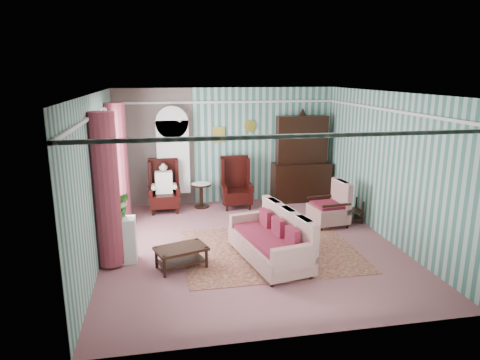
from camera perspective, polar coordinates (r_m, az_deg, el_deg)
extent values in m
plane|color=#8B5054|center=(8.38, 1.43, -8.69)|extent=(6.00, 6.00, 0.00)
cube|color=#3C6D64|center=(10.83, -1.80, 4.54)|extent=(5.50, 0.02, 2.90)
cube|color=#3C6D64|center=(5.15, 8.43, -6.41)|extent=(5.50, 0.02, 2.90)
cube|color=#3C6D64|center=(7.85, -18.55, 0.14)|extent=(0.02, 6.00, 2.90)
cube|color=#3C6D64|center=(8.91, 19.08, 1.68)|extent=(0.02, 6.00, 2.90)
cube|color=silver|center=(7.74, 1.56, 11.54)|extent=(5.50, 6.00, 0.02)
cube|color=#8C4754|center=(10.70, -11.38, 4.15)|extent=(1.90, 0.01, 2.90)
cube|color=silver|center=(7.76, 1.54, 8.95)|extent=(5.50, 6.00, 0.05)
cube|color=white|center=(8.41, -17.86, 1.78)|extent=(0.04, 1.50, 1.90)
cylinder|color=brown|center=(7.42, -17.42, -1.36)|extent=(0.44, 0.44, 2.60)
cylinder|color=brown|center=(9.45, -15.99, 1.97)|extent=(0.44, 0.44, 2.60)
cube|color=#AE902E|center=(10.73, -2.85, 6.06)|extent=(0.30, 0.03, 0.38)
cube|color=silver|center=(10.62, -8.88, 2.37)|extent=(0.80, 0.28, 2.24)
cube|color=black|center=(11.05, 8.23, 3.17)|extent=(1.50, 0.56, 2.36)
cube|color=black|center=(10.35, -10.09, -0.81)|extent=(0.76, 0.80, 1.25)
cube|color=black|center=(10.49, -0.50, -0.37)|extent=(0.76, 0.80, 1.25)
cylinder|color=black|center=(10.61, -5.16, -2.08)|extent=(0.50, 0.50, 0.60)
cube|color=black|center=(9.85, 14.57, -3.96)|extent=(0.45, 0.38, 0.54)
cube|color=white|center=(7.83, -15.69, -7.74)|extent=(0.55, 0.35, 0.80)
cube|color=#481E18|center=(8.17, 3.95, -9.29)|extent=(3.20, 2.60, 0.01)
cube|color=beige|center=(7.50, 3.96, -6.99)|extent=(1.45, 2.08, 1.10)
cube|color=beige|center=(9.49, 11.74, -3.09)|extent=(0.83, 0.89, 0.98)
cube|color=black|center=(7.47, -7.82, -10.20)|extent=(0.97, 0.76, 0.37)
imported|color=#1B5319|center=(7.58, -15.99, -3.80)|extent=(0.42, 0.39, 0.37)
imported|color=#204A17|center=(7.73, -15.40, -3.18)|extent=(0.26, 0.22, 0.43)
imported|color=#2A551A|center=(7.73, -16.54, -3.29)|extent=(0.26, 0.26, 0.43)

